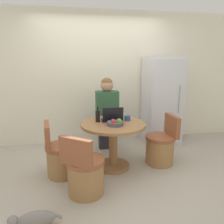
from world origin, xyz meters
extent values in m
plane|color=#B2A899|center=(0.00, 0.00, 0.00)|extent=(12.00, 12.00, 0.00)
cube|color=silver|center=(0.00, 1.40, 1.30)|extent=(7.00, 0.06, 2.60)
cube|color=silver|center=(1.22, 1.04, 0.86)|extent=(0.68, 0.63, 1.73)
cube|color=silver|center=(1.22, 0.72, 0.86)|extent=(0.65, 0.01, 1.62)
cylinder|color=gray|center=(1.42, 0.71, 0.95)|extent=(0.02, 0.02, 0.52)
cylinder|color=olive|center=(0.06, 0.12, 0.03)|extent=(0.51, 0.51, 0.05)
cylinder|color=olive|center=(0.06, 0.12, 0.37)|extent=(0.13, 0.13, 0.64)
cylinder|color=olive|center=(0.06, 0.12, 0.71)|extent=(0.98, 0.98, 0.04)
cylinder|color=#9E7042|center=(-0.41, -0.50, 0.21)|extent=(0.45, 0.45, 0.41)
cylinder|color=brown|center=(-0.41, -0.50, 0.44)|extent=(0.48, 0.48, 0.06)
cube|color=brown|center=(-0.53, -0.65, 0.63)|extent=(0.38, 0.32, 0.33)
cylinder|color=#9E7042|center=(-0.71, 0.03, 0.21)|extent=(0.45, 0.45, 0.41)
cylinder|color=brown|center=(-0.71, 0.03, 0.44)|extent=(0.48, 0.48, 0.06)
cube|color=brown|center=(-0.90, 0.01, 0.63)|extent=(0.12, 0.43, 0.33)
cylinder|color=#9E7042|center=(0.83, 0.13, 0.21)|extent=(0.45, 0.45, 0.41)
cylinder|color=brown|center=(0.83, 0.13, 0.44)|extent=(0.48, 0.48, 0.06)
cube|color=brown|center=(1.02, 0.13, 0.63)|extent=(0.07, 0.43, 0.33)
cube|color=#2D2D38|center=(0.07, 0.93, 0.23)|extent=(0.28, 0.16, 0.47)
cube|color=#2D2D38|center=(0.07, 0.87, 0.54)|extent=(0.32, 0.36, 0.14)
cube|color=#2D5638|center=(0.07, 0.79, 0.87)|extent=(0.40, 0.22, 0.52)
sphere|color=tan|center=(0.07, 0.79, 1.23)|extent=(0.23, 0.23, 0.23)
sphere|color=brown|center=(0.07, 0.79, 1.26)|extent=(0.21, 0.21, 0.21)
cube|color=#141947|center=(0.06, 0.27, 0.74)|extent=(0.32, 0.20, 0.02)
cube|color=black|center=(0.06, 0.17, 0.85)|extent=(0.32, 0.01, 0.21)
cylinder|color=#4C4C56|center=(0.07, 0.01, 0.75)|extent=(0.24, 0.24, 0.05)
sphere|color=#4C9333|center=(0.12, -0.01, 0.79)|extent=(0.08, 0.08, 0.08)
sphere|color=#7A2D5B|center=(0.04, 0.05, 0.78)|extent=(0.06, 0.06, 0.06)
sphere|color=red|center=(0.03, -0.04, 0.79)|extent=(0.08, 0.08, 0.08)
cylinder|color=#2D4C84|center=(0.31, 0.23, 0.77)|extent=(0.09, 0.09, 0.08)
cylinder|color=black|center=(-0.16, 0.24, 0.81)|extent=(0.07, 0.07, 0.17)
cylinder|color=black|center=(-0.16, 0.24, 0.93)|extent=(0.03, 0.03, 0.07)
ellipsoid|color=gray|center=(-0.95, -1.00, 0.09)|extent=(0.40, 0.17, 0.18)
sphere|color=gray|center=(-1.16, -1.02, 0.12)|extent=(0.11, 0.11, 0.11)
cylinder|color=gray|center=(-0.77, -0.98, 0.11)|extent=(0.16, 0.05, 0.13)
camera|label=1|loc=(-0.55, -3.00, 1.65)|focal=35.00mm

